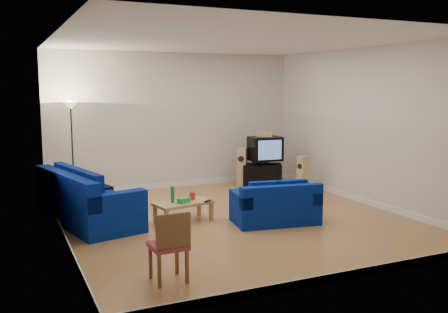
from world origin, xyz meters
name	(u,v)px	position (x,y,z in m)	size (l,w,h in m)	color
room	(233,135)	(0.00, 0.00, 1.54)	(6.01, 6.51, 3.21)	brown
sofa_three_seat	(85,204)	(-2.51, 0.80, 0.35)	(1.58, 2.59, 0.93)	#051552
sofa_loveseat	(276,208)	(0.55, -0.60, 0.28)	(1.58, 1.04, 0.73)	#051552
coffee_table	(183,205)	(-0.91, 0.15, 0.32)	(1.10, 0.70, 0.37)	tan
bottle	(173,195)	(-1.10, 0.17, 0.51)	(0.07, 0.07, 0.28)	#197233
tissue_box	(184,200)	(-0.93, 0.05, 0.42)	(0.23, 0.13, 0.09)	green
red_canister	(192,196)	(-0.70, 0.23, 0.44)	(0.10, 0.10, 0.14)	red
remote	(208,201)	(-0.50, 0.00, 0.38)	(0.16, 0.05, 0.02)	black
tv_stand	(262,176)	(1.88, 2.34, 0.28)	(0.92, 0.51, 0.56)	black
av_receiver	(260,162)	(1.84, 2.35, 0.60)	(0.39, 0.31, 0.09)	black
television	(265,149)	(1.94, 2.30, 0.93)	(0.78, 0.61, 0.57)	black
centre_speaker	(265,134)	(1.93, 2.30, 1.29)	(0.38, 0.15, 0.13)	tan
speaker_left	(242,167)	(1.43, 2.51, 0.48)	(0.34, 0.36, 0.96)	tan
speaker_right	(303,174)	(2.45, 1.42, 0.42)	(0.29, 0.25, 0.84)	tan
floor_lamp	(71,119)	(-2.45, 2.70, 1.73)	(0.36, 0.36, 2.10)	black
dining_chair	(170,243)	(-2.00, -2.41, 0.50)	(0.44, 0.44, 0.90)	brown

